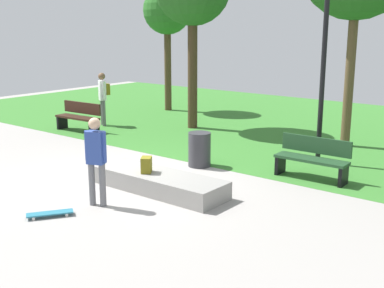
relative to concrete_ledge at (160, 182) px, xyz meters
The scene contains 12 objects.
ground_plane 1.06m from the concrete_ledge, behind, with size 28.00×28.00×0.00m, color #9E9993.
grass_lawn 8.12m from the concrete_ledge, 97.43° to the left, with size 26.60×11.96×0.01m, color #387A2D.
concrete_ledge is the anchor object (origin of this frame).
backpack_on_ledge 0.44m from the concrete_ledge, 160.75° to the right, with size 0.28×0.20×0.32m, color olive.
skater_performing_trick 1.59m from the concrete_ledge, 104.56° to the right, with size 0.41×0.30×1.67m.
skateboard_by_ledge 2.33m from the concrete_ledge, 104.22° to the right, with size 0.61×0.78×0.08m.
park_bench_far_right 6.59m from the concrete_ledge, 154.59° to the left, with size 1.62×0.55×0.91m.
park_bench_near_lamppost 3.41m from the concrete_ledge, 52.43° to the left, with size 1.61×0.49×0.91m.
tree_young_birch 10.58m from the concrete_ledge, 129.86° to the left, with size 1.84×1.84×4.77m.
lamp_post 5.09m from the concrete_ledge, 67.96° to the left, with size 0.28×0.28×4.81m.
trash_bin 2.04m from the concrete_ledge, 103.80° to the left, with size 0.54×0.54×0.82m, color #333338.
pedestrian_with_backpack 7.25m from the concrete_ledge, 146.83° to the left, with size 0.42×0.44×1.77m.
Camera 1 is at (7.56, -7.22, 3.29)m, focal length 46.70 mm.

